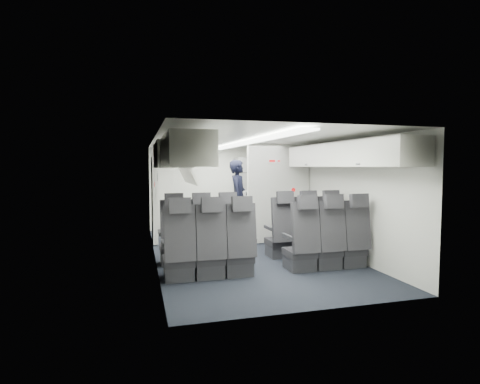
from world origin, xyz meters
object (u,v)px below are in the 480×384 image
carry_on_bag (177,159)px  galley_unit (251,193)px  seat_row_front (254,237)px  flight_attendant (238,198)px  seat_row_mid (271,248)px  boarding_door (154,199)px

carry_on_bag → galley_unit: bearing=64.5°
seat_row_front → flight_attendant: bearing=81.9°
galley_unit → seat_row_mid: bearing=-102.9°
flight_attendant → carry_on_bag: (-1.67, -2.39, 0.87)m
flight_attendant → galley_unit: bearing=-9.0°
galley_unit → flight_attendant: galley_unit is taller
galley_unit → carry_on_bag: galley_unit is taller
seat_row_front → boarding_door: bearing=128.2°
seat_row_front → flight_attendant: 2.31m
seat_row_front → galley_unit: 3.43m
galley_unit → seat_row_front: bearing=-106.3°
galley_unit → boarding_door: size_ratio=1.02×
galley_unit → boarding_door: bearing=-155.7°
boarding_door → flight_attendant: size_ratio=1.02×
boarding_door → flight_attendant: (1.96, 0.15, -0.05)m
flight_attendant → boarding_door: bearing=117.4°
boarding_door → seat_row_mid: bearing=-61.2°
galley_unit → boarding_door: 2.84m
galley_unit → flight_attendant: (-0.63, -1.02, -0.04)m
flight_attendant → carry_on_bag: bearing=168.0°
galley_unit → carry_on_bag: (-2.31, -3.41, 0.83)m
galley_unit → boarding_door: galley_unit is taller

